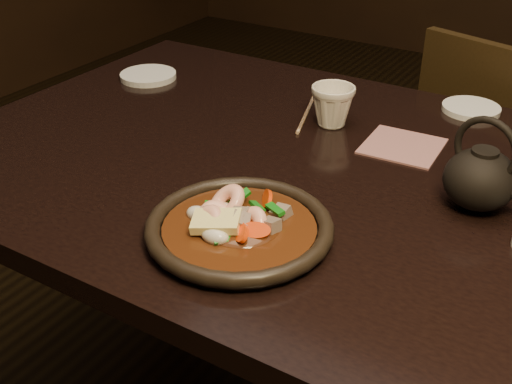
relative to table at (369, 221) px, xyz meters
The scene contains 10 objects.
table is the anchor object (origin of this frame).
chair 0.69m from the table, 81.19° to the left, with size 0.50×0.50×0.85m.
plate 0.29m from the table, 112.29° to the right, with size 0.28×0.28×0.03m.
stirfry 0.29m from the table, 113.76° to the right, with size 0.15×0.16×0.07m.
saucer_left 0.68m from the table, 163.71° to the left, with size 0.13×0.13×0.01m, color silver.
saucer_right 0.40m from the table, 82.06° to the left, with size 0.12×0.12×0.01m, color silver.
tea_cup 0.27m from the table, 132.99° to the left, with size 0.09×0.08×0.09m, color beige.
chopsticks 0.33m from the table, 137.35° to the left, with size 0.08×0.24×0.01m.
napkin 0.17m from the table, 92.47° to the left, with size 0.14×0.14×0.00m, color #955E5C.
teapot 0.21m from the table, ahead, with size 0.14×0.11×0.15m.
Camera 1 is at (0.32, -0.90, 1.28)m, focal length 45.00 mm.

